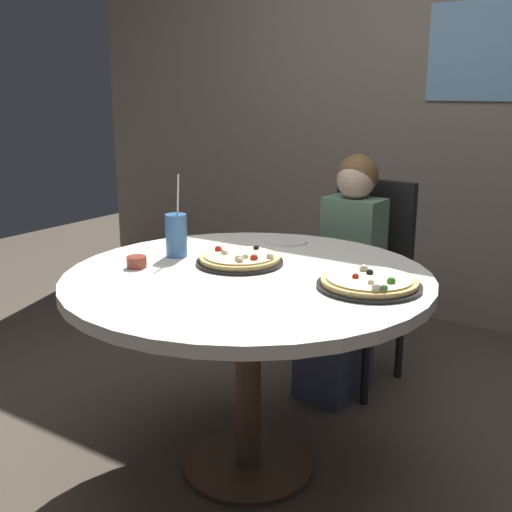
# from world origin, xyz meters

# --- Properties ---
(ground_plane) EXTENTS (8.00, 8.00, 0.00)m
(ground_plane) POSITION_xyz_m (0.00, 0.00, 0.00)
(ground_plane) COLOR #4C4238
(wall_with_window) EXTENTS (5.20, 0.14, 2.90)m
(wall_with_window) POSITION_xyz_m (0.00, 1.97, 1.45)
(wall_with_window) COLOR gray
(wall_with_window) RESTS_ON ground_plane
(dining_table) EXTENTS (1.26, 1.26, 0.75)m
(dining_table) POSITION_xyz_m (0.00, 0.00, 0.66)
(dining_table) COLOR silver
(dining_table) RESTS_ON ground_plane
(chair_wooden) EXTENTS (0.43, 0.43, 0.95)m
(chair_wooden) POSITION_xyz_m (0.01, 0.96, 0.53)
(chair_wooden) COLOR black
(chair_wooden) RESTS_ON ground_plane
(diner_child) EXTENTS (0.28, 0.42, 1.08)m
(diner_child) POSITION_xyz_m (-0.01, 0.77, 0.48)
(diner_child) COLOR #3F4766
(diner_child) RESTS_ON ground_plane
(pizza_veggie) EXTENTS (0.31, 0.31, 0.05)m
(pizza_veggie) POSITION_xyz_m (-0.09, 0.08, 0.77)
(pizza_veggie) COLOR black
(pizza_veggie) RESTS_ON dining_table
(pizza_cheese) EXTENTS (0.33, 0.33, 0.05)m
(pizza_cheese) POSITION_xyz_m (0.41, 0.08, 0.77)
(pizza_cheese) COLOR black
(pizza_cheese) RESTS_ON dining_table
(soda_cup) EXTENTS (0.08, 0.08, 0.31)m
(soda_cup) POSITION_xyz_m (-0.35, 0.04, 0.83)
(soda_cup) COLOR #3F72B2
(soda_cup) RESTS_ON dining_table
(sauce_bowl) EXTENTS (0.07, 0.07, 0.04)m
(sauce_bowl) POSITION_xyz_m (-0.37, -0.16, 0.77)
(sauce_bowl) COLOR brown
(sauce_bowl) RESTS_ON dining_table
(plate_small) EXTENTS (0.18, 0.18, 0.01)m
(plate_small) POSITION_xyz_m (-0.12, 0.46, 0.76)
(plate_small) COLOR white
(plate_small) RESTS_ON dining_table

